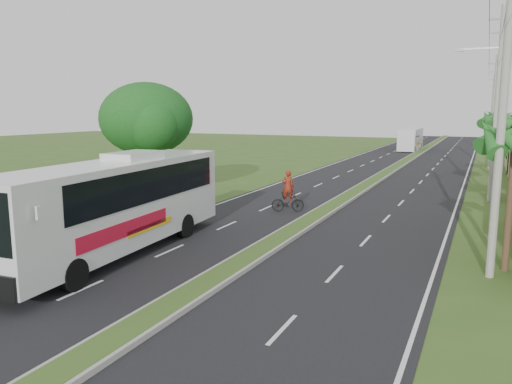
% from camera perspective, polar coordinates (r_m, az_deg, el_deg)
% --- Properties ---
extents(ground, '(180.00, 180.00, 0.00)m').
position_cam_1_polar(ground, '(19.34, -1.15, -7.99)').
color(ground, '#32551F').
rests_on(ground, ground).
extents(road_asphalt, '(14.00, 160.00, 0.02)m').
position_cam_1_polar(road_asphalt, '(37.92, 12.17, 0.44)').
color(road_asphalt, black).
rests_on(road_asphalt, ground).
extents(median_strip, '(1.20, 160.00, 0.18)m').
position_cam_1_polar(median_strip, '(37.91, 12.17, 0.57)').
color(median_strip, gray).
rests_on(median_strip, ground).
extents(lane_edge_left, '(0.12, 160.00, 0.01)m').
position_cam_1_polar(lane_edge_left, '(39.89, 2.74, 1.06)').
color(lane_edge_left, silver).
rests_on(lane_edge_left, ground).
extents(lane_edge_right, '(0.12, 160.00, 0.01)m').
position_cam_1_polar(lane_edge_right, '(37.08, 22.31, -0.28)').
color(lane_edge_right, silver).
rests_on(lane_edge_right, ground).
extents(palm_verge_c, '(2.40, 2.40, 5.85)m').
position_cam_1_polar(palm_verge_c, '(35.61, 26.15, 7.39)').
color(palm_verge_c, '#473321').
rests_on(palm_verge_c, ground).
extents(palm_verge_d, '(2.40, 2.40, 5.25)m').
position_cam_1_polar(palm_verge_d, '(44.63, 26.52, 6.84)').
color(palm_verge_d, '#473321').
rests_on(palm_verge_d, ground).
extents(shade_tree, '(6.30, 6.00, 7.54)m').
position_cam_1_polar(shade_tree, '(33.42, -12.54, 7.89)').
color(shade_tree, '#473321').
rests_on(shade_tree, ground).
extents(utility_pole_a, '(1.60, 0.28, 11.00)m').
position_cam_1_polar(utility_pole_a, '(18.60, 26.34, 8.11)').
color(utility_pole_a, gray).
rests_on(utility_pole_a, ground).
extents(utility_pole_b, '(3.20, 0.28, 12.00)m').
position_cam_1_polar(utility_pole_b, '(34.60, 25.77, 9.27)').
color(utility_pole_b, gray).
rests_on(utility_pole_b, ground).
extents(utility_pole_c, '(1.60, 0.28, 11.00)m').
position_cam_1_polar(utility_pole_c, '(54.60, 25.49, 8.39)').
color(utility_pole_c, gray).
rests_on(utility_pole_c, ground).
extents(utility_pole_d, '(1.60, 0.28, 10.50)m').
position_cam_1_polar(utility_pole_d, '(74.60, 25.36, 8.23)').
color(utility_pole_d, gray).
rests_on(utility_pole_d, ground).
extents(coach_bus_main, '(3.42, 12.67, 4.05)m').
position_cam_1_polar(coach_bus_main, '(20.61, -15.52, -0.88)').
color(coach_bus_main, silver).
rests_on(coach_bus_main, ground).
extents(coach_bus_far, '(2.47, 10.68, 3.10)m').
position_cam_1_polar(coach_bus_far, '(75.84, 17.28, 5.94)').
color(coach_bus_far, silver).
rests_on(coach_bus_far, ground).
extents(motorcyclist, '(1.92, 1.19, 2.38)m').
position_cam_1_polar(motorcyclist, '(28.49, 3.65, -0.56)').
color(motorcyclist, black).
rests_on(motorcyclist, ground).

